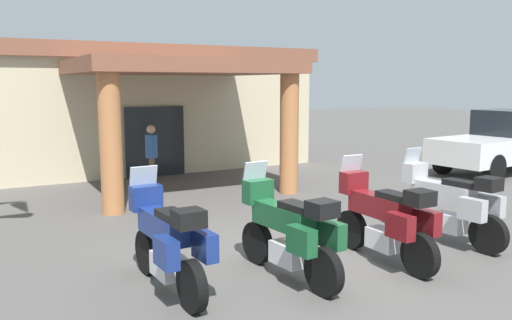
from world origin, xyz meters
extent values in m
plane|color=#514F4C|center=(0.00, 0.00, 0.00)|extent=(80.00, 80.00, 0.00)
cube|color=beige|center=(-0.10, 11.99, 1.75)|extent=(11.39, 7.30, 3.50)
cube|color=#1E2328|center=(0.00, 8.45, 1.05)|extent=(1.80, 0.15, 2.10)
cube|color=brown|center=(0.07, 6.28, 3.20)|extent=(5.40, 4.61, 0.35)
cylinder|color=#B27042|center=(-2.11, 4.38, 1.51)|extent=(0.48, 0.48, 3.02)
cylinder|color=#B27042|center=(2.36, 4.51, 1.51)|extent=(0.48, 0.48, 3.02)
cube|color=brown|center=(-0.10, 11.99, 3.72)|extent=(11.80, 7.71, 0.44)
cylinder|color=black|center=(-2.42, 0.49, 0.33)|extent=(0.20, 0.67, 0.66)
cylinder|color=black|center=(-2.28, -1.06, 0.33)|extent=(0.20, 0.67, 0.66)
cube|color=silver|center=(-2.35, -0.31, 0.37)|extent=(0.37, 0.59, 0.32)
cube|color=navy|center=(-2.36, -0.16, 0.88)|extent=(0.40, 1.17, 0.34)
cube|color=black|center=(-2.33, -0.51, 1.10)|extent=(0.33, 0.62, 0.10)
cube|color=navy|center=(-2.42, 0.47, 1.15)|extent=(0.46, 0.28, 0.36)
cube|color=#B2BCC6|center=(-2.42, 0.55, 1.43)|extent=(0.41, 0.15, 0.36)
cube|color=navy|center=(-2.55, -0.93, 0.76)|extent=(0.22, 0.45, 0.36)
cube|color=navy|center=(-2.04, -0.89, 0.76)|extent=(0.22, 0.45, 0.36)
cube|color=black|center=(-2.29, -1.01, 1.17)|extent=(0.39, 0.35, 0.22)
cylinder|color=black|center=(-0.76, 0.16, 0.33)|extent=(0.23, 0.67, 0.66)
cylinder|color=black|center=(-0.56, -1.38, 0.33)|extent=(0.23, 0.67, 0.66)
cube|color=silver|center=(-0.66, -0.64, 0.37)|extent=(0.39, 0.60, 0.32)
cube|color=#19512D|center=(-0.68, -0.49, 0.88)|extent=(0.45, 1.18, 0.34)
cube|color=black|center=(-0.63, -0.83, 1.10)|extent=(0.36, 0.63, 0.10)
cube|color=#19512D|center=(-0.76, 0.14, 1.15)|extent=(0.47, 0.30, 0.36)
cube|color=#B2BCC6|center=(-0.77, 0.22, 1.43)|extent=(0.41, 0.17, 0.36)
cube|color=#19512D|center=(-0.84, -1.26, 0.76)|extent=(0.24, 0.46, 0.36)
cube|color=#19512D|center=(-0.32, -1.20, 0.76)|extent=(0.24, 0.46, 0.36)
cube|color=black|center=(-0.57, -1.33, 1.17)|extent=(0.40, 0.36, 0.22)
cylinder|color=black|center=(1.01, 0.09, 0.33)|extent=(0.16, 0.66, 0.66)
cylinder|color=black|center=(1.05, -1.46, 0.33)|extent=(0.16, 0.66, 0.66)
cube|color=silver|center=(1.03, -0.71, 0.37)|extent=(0.34, 0.57, 0.32)
cube|color=maroon|center=(1.03, -0.56, 0.88)|extent=(0.33, 1.16, 0.34)
cube|color=black|center=(1.04, -0.91, 1.10)|extent=(0.30, 0.61, 0.10)
cube|color=maroon|center=(1.01, 0.07, 1.15)|extent=(0.45, 0.25, 0.36)
cube|color=#B2BCC6|center=(1.00, 0.15, 1.43)|extent=(0.40, 0.13, 0.36)
cube|color=maroon|center=(0.79, -1.31, 0.76)|extent=(0.19, 0.45, 0.36)
cube|color=maroon|center=(1.31, -1.30, 0.76)|extent=(0.19, 0.45, 0.36)
cube|color=black|center=(1.05, -1.41, 1.17)|extent=(0.37, 0.33, 0.22)
cylinder|color=black|center=(2.62, 0.36, 0.33)|extent=(0.22, 0.67, 0.66)
cylinder|color=black|center=(2.82, -1.18, 0.33)|extent=(0.22, 0.67, 0.66)
cube|color=silver|center=(2.72, -0.43, 0.37)|extent=(0.39, 0.60, 0.32)
cube|color=#B2B2B7|center=(2.70, -0.28, 0.88)|extent=(0.45, 1.18, 0.34)
cube|color=black|center=(2.75, -0.63, 1.10)|extent=(0.35, 0.63, 0.10)
cube|color=#B2B2B7|center=(2.62, 0.34, 1.15)|extent=(0.47, 0.29, 0.36)
cube|color=#B2BCC6|center=(2.61, 0.42, 1.43)|extent=(0.41, 0.17, 0.36)
cube|color=#B2B2B7|center=(2.54, -1.06, 0.76)|extent=(0.24, 0.46, 0.36)
cube|color=#B2B2B7|center=(3.05, -0.99, 0.76)|extent=(0.24, 0.46, 0.36)
cube|color=black|center=(2.81, -1.13, 1.17)|extent=(0.40, 0.36, 0.22)
cylinder|color=brown|center=(-0.61, 6.65, 0.42)|extent=(0.14, 0.14, 0.85)
cylinder|color=brown|center=(-0.66, 6.48, 0.42)|extent=(0.14, 0.14, 0.85)
cylinder|color=#335999|center=(-0.64, 6.57, 1.15)|extent=(0.32, 0.32, 0.60)
cylinder|color=#335999|center=(-0.56, 6.77, 1.18)|extent=(0.09, 0.09, 0.57)
cylinder|color=#335999|center=(-0.71, 6.36, 1.18)|extent=(0.09, 0.09, 0.57)
sphere|color=tan|center=(-0.64, 6.57, 1.59)|extent=(0.23, 0.23, 0.23)
cylinder|color=black|center=(11.48, 5.30, 0.40)|extent=(0.83, 0.35, 0.80)
cylinder|color=black|center=(8.11, 4.85, 0.40)|extent=(0.83, 0.35, 0.80)
cylinder|color=black|center=(8.34, 3.16, 0.40)|extent=(0.83, 0.35, 0.80)
cube|color=silver|center=(9.91, 4.23, 0.77)|extent=(5.41, 2.57, 0.75)
cube|color=black|center=(10.41, 4.30, 1.55)|extent=(2.01, 1.97, 0.80)
camera|label=1|loc=(-4.33, -6.87, 2.80)|focal=36.73mm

